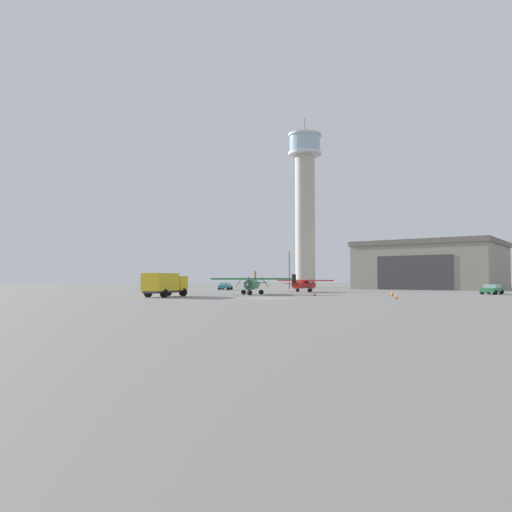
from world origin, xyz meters
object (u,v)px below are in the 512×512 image
at_px(car_green, 492,289).
at_px(airplane_red, 304,284).
at_px(traffic_cone_near_right, 396,296).
at_px(car_teal, 225,286).
at_px(truck_box_yellow, 165,283).
at_px(light_post_east, 289,265).
at_px(airplane_green, 252,283).
at_px(traffic_cone_mid_apron, 315,293).
at_px(control_tower, 305,199).
at_px(traffic_cone_near_left, 392,293).

bearing_deg(car_green, airplane_red, -72.76).
bearing_deg(airplane_red, traffic_cone_near_right, -130.40).
xyz_separation_m(airplane_red, car_teal, (-13.85, 14.72, -0.58)).
bearing_deg(airplane_red, truck_box_yellow, 173.20).
height_order(truck_box_yellow, traffic_cone_near_right, truck_box_yellow).
distance_m(light_post_east, traffic_cone_near_right, 54.23).
xyz_separation_m(airplane_green, traffic_cone_mid_apron, (8.00, -3.52, -1.22)).
bearing_deg(traffic_cone_mid_apron, control_tower, 86.89).
bearing_deg(traffic_cone_near_right, truck_box_yellow, 169.57).
distance_m(car_green, traffic_cone_mid_apron, 25.29).
distance_m(control_tower, airplane_red, 43.58).
bearing_deg(airplane_green, airplane_red, 153.67).
relative_size(traffic_cone_near_right, traffic_cone_mid_apron, 1.02).
relative_size(control_tower, traffic_cone_near_right, 68.48).
bearing_deg(control_tower, light_post_east, -110.73).
bearing_deg(car_teal, traffic_cone_near_left, -137.42).
relative_size(traffic_cone_near_left, traffic_cone_near_right, 1.23).
xyz_separation_m(traffic_cone_near_left, traffic_cone_near_right, (-1.59, -7.95, -0.07)).
height_order(control_tower, airplane_red, control_tower).
height_order(control_tower, traffic_cone_near_left, control_tower).
xyz_separation_m(control_tower, traffic_cone_mid_apron, (-2.98, -54.88, -21.03)).
xyz_separation_m(control_tower, car_teal, (-17.03, -23.87, -20.57)).
relative_size(airplane_red, traffic_cone_near_left, 11.90).
bearing_deg(airplane_red, light_post_east, 35.27).
distance_m(car_teal, car_green, 46.33).
bearing_deg(traffic_cone_near_left, airplane_green, 162.60).
distance_m(car_teal, light_post_east, 18.28).
xyz_separation_m(control_tower, truck_box_yellow, (-20.92, -60.00, -19.74)).
distance_m(control_tower, traffic_cone_near_right, 68.21).
distance_m(airplane_green, traffic_cone_mid_apron, 8.82).
bearing_deg(airplane_green, car_teal, -162.50).
xyz_separation_m(control_tower, light_post_east, (-4.33, -11.45, -16.27)).
distance_m(airplane_green, car_teal, 28.16).
relative_size(airplane_green, traffic_cone_mid_apron, 18.70).
height_order(car_green, traffic_cone_near_left, car_green).
distance_m(control_tower, car_teal, 35.82).
height_order(truck_box_yellow, car_teal, truck_box_yellow).
xyz_separation_m(airplane_red, car_green, (24.87, -10.73, -0.58)).
bearing_deg(airplane_green, light_post_east, 175.62).
relative_size(car_green, traffic_cone_near_left, 5.98).
bearing_deg(car_green, traffic_cone_near_left, -23.60).
bearing_deg(airplane_red, car_green, -80.50).
bearing_deg(airplane_green, traffic_cone_near_left, 77.68).
bearing_deg(light_post_east, car_green, -55.51).
distance_m(car_green, traffic_cone_near_left, 17.11).
distance_m(airplane_green, light_post_east, 40.61).
bearing_deg(traffic_cone_near_left, traffic_cone_mid_apron, 168.47).
relative_size(airplane_green, light_post_east, 1.30).
bearing_deg(traffic_cone_near_right, car_teal, 118.00).
height_order(light_post_east, traffic_cone_near_left, light_post_east).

